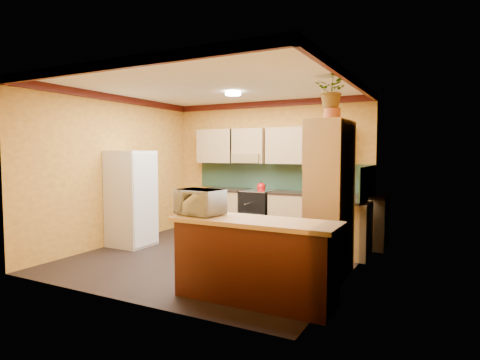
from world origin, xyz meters
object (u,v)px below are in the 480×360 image
object	(u,v)px
stove	(258,213)
fridge	(131,198)
pantry	(330,198)
breakfast_bar	(254,263)
microwave	(200,202)
base_cabinets_back	(287,216)

from	to	relation	value
stove	fridge	xyz separation A→B (m)	(-1.65, -1.80, 0.39)
pantry	breakfast_bar	xyz separation A→B (m)	(-0.48, -1.35, -0.61)
stove	breakfast_bar	world-z (taller)	stove
stove	fridge	size ratio (longest dim) A/B	0.54
fridge	pantry	bearing A→B (deg)	-0.93
pantry	microwave	bearing A→B (deg)	-131.80
breakfast_bar	microwave	size ratio (longest dim) A/B	3.28
fridge	microwave	bearing A→B (deg)	-30.55
fridge	pantry	distance (m)	3.61
pantry	breakfast_bar	bearing A→B (deg)	-109.65
base_cabinets_back	breakfast_bar	distance (m)	3.32
fridge	breakfast_bar	world-z (taller)	fridge
base_cabinets_back	microwave	size ratio (longest dim) A/B	6.66
base_cabinets_back	stove	distance (m)	0.63
fridge	microwave	distance (m)	2.79
stove	pantry	size ratio (longest dim) A/B	0.43
stove	pantry	xyz separation A→B (m)	(1.95, -1.86, 0.59)
stove	microwave	bearing A→B (deg)	-77.00
base_cabinets_back	breakfast_bar	xyz separation A→B (m)	(0.84, -3.21, 0.00)
fridge	breakfast_bar	bearing A→B (deg)	-24.36
stove	microwave	size ratio (longest dim) A/B	1.66
pantry	base_cabinets_back	bearing A→B (deg)	125.49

